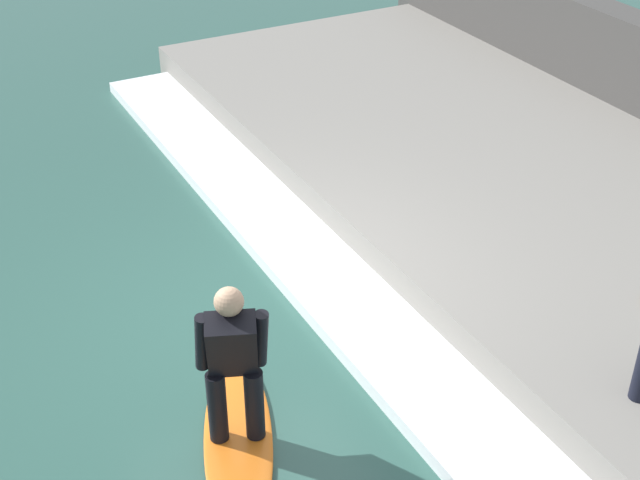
% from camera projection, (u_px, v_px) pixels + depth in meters
% --- Properties ---
extents(ground_plane, '(28.00, 28.00, 0.00)m').
position_uv_depth(ground_plane, '(262.00, 320.00, 8.25)').
color(ground_plane, '#2D564C').
extents(concrete_ledge, '(4.40, 12.51, 0.43)m').
position_uv_depth(concrete_ledge, '(553.00, 212.00, 9.50)').
color(concrete_ledge, gray).
rests_on(concrete_ledge, ground_plane).
extents(wave_foam_crest, '(0.88, 11.89, 0.14)m').
position_uv_depth(wave_foam_crest, '(337.00, 291.00, 8.53)').
color(wave_foam_crest, white).
rests_on(wave_foam_crest, ground_plane).
extents(surfboard_riding, '(1.27, 2.09, 0.06)m').
position_uv_depth(surfboard_riding, '(238.00, 439.00, 6.92)').
color(surfboard_riding, orange).
rests_on(surfboard_riding, ground_plane).
extents(surfer_riding, '(0.49, 0.50, 1.40)m').
position_uv_depth(surfer_riding, '(233.00, 358.00, 6.49)').
color(surfer_riding, black).
rests_on(surfer_riding, surfboard_riding).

